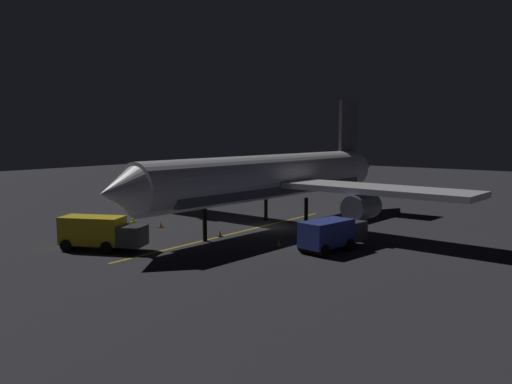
{
  "coord_description": "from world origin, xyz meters",
  "views": [
    {
      "loc": [
        -29.04,
        39.14,
        8.87
      ],
      "look_at": [
        0.0,
        2.0,
        3.5
      ],
      "focal_mm": 36.99,
      "sensor_mm": 36.0,
      "label": 1
    }
  ],
  "objects": [
    {
      "name": "ground_plane",
      "position": [
        0.0,
        0.0,
        -0.1
      ],
      "size": [
        180.0,
        180.0,
        0.2
      ],
      "primitive_type": "cube",
      "color": "#2C2C31"
    },
    {
      "name": "traffic_cone_near_right",
      "position": [
        0.64,
        6.21,
        0.25
      ],
      "size": [
        0.5,
        0.5,
        0.55
      ],
      "color": "#EA590F",
      "rests_on": "ground_plane"
    },
    {
      "name": "catering_truck",
      "position": [
        -9.48,
        4.85,
        1.22
      ],
      "size": [
        2.9,
        6.32,
        2.33
      ],
      "color": "navy",
      "rests_on": "ground_plane"
    },
    {
      "name": "traffic_cone_near_left",
      "position": [
        7.9,
        6.36,
        0.25
      ],
      "size": [
        0.5,
        0.5,
        0.55
      ],
      "color": "#EA590F",
      "rests_on": "ground_plane"
    },
    {
      "name": "ground_crew_worker",
      "position": [
        5.69,
        11.33,
        0.89
      ],
      "size": [
        0.4,
        0.4,
        1.74
      ],
      "color": "black",
      "rests_on": "ground_plane"
    },
    {
      "name": "baggage_truck",
      "position": [
        4.33,
        15.61,
        1.31
      ],
      "size": [
        6.69,
        4.73,
        2.54
      ],
      "color": "gold",
      "rests_on": "ground_plane"
    },
    {
      "name": "apron_guide_stripe",
      "position": [
        0.65,
        4.0,
        0.0
      ],
      "size": [
        0.85,
        27.6,
        0.01
      ],
      "primitive_type": "cube",
      "rotation": [
        0.0,
        0.0,
        0.02
      ],
      "color": "gold",
      "rests_on": "ground_plane"
    },
    {
      "name": "traffic_cone_under_wing",
      "position": [
        -5.56,
        6.24,
        0.25
      ],
      "size": [
        0.5,
        0.5,
        0.55
      ],
      "color": "#EA590F",
      "rests_on": "ground_plane"
    },
    {
      "name": "airliner",
      "position": [
        -0.02,
        -0.61,
        4.56
      ],
      "size": [
        37.21,
        37.68,
        12.34
      ],
      "color": "white",
      "rests_on": "ground_plane"
    }
  ]
}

